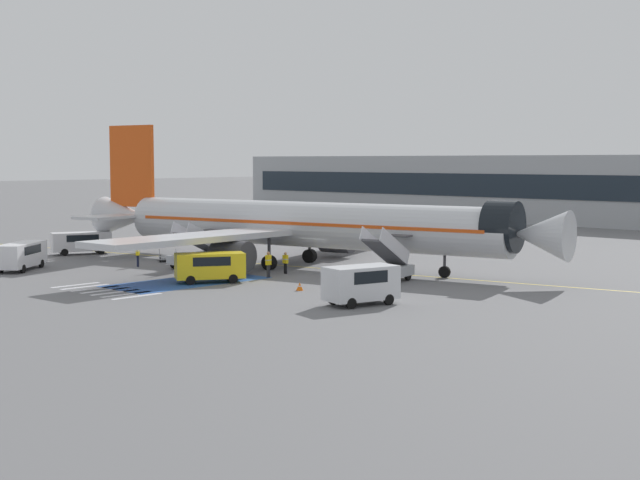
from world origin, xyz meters
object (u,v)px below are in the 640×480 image
object	(u,v)px
ground_crew_1	(268,262)
boarding_stairs_aft	(198,255)
service_van_2	(210,265)
baggage_cart	(168,258)
fuel_tanker	(405,225)
traffic_cone_0	(300,286)
boarding_stairs_forward	(385,268)
ground_crew_2	(285,261)
traffic_cone_1	(238,273)
service_van_3	(81,241)
terminal_building	(623,191)
service_van_1	(21,254)
service_van_0	(361,282)
airliner	(299,224)
ground_crew_0	(138,253)

from	to	relation	value
ground_crew_1	boarding_stairs_aft	bearing A→B (deg)	-95.41
service_van_2	baggage_cart	xyz separation A→B (m)	(-13.08, 6.04, -0.97)
fuel_tanker	traffic_cone_0	world-z (taller)	fuel_tanker
boarding_stairs_forward	ground_crew_2	world-z (taller)	boarding_stairs_forward
ground_crew_2	traffic_cone_0	xyz separation A→B (m)	(6.84, -5.26, -0.65)
ground_crew_1	traffic_cone_1	size ratio (longest dim) A/B	3.42
baggage_cart	boarding_stairs_forward	bearing A→B (deg)	132.26
fuel_tanker	traffic_cone_1	distance (m)	31.84
service_van_3	terminal_building	world-z (taller)	terminal_building
fuel_tanker	terminal_building	bearing A→B (deg)	-10.29
ground_crew_2	boarding_stairs_forward	bearing A→B (deg)	13.28
boarding_stairs_aft	service_van_1	distance (m)	13.37
boarding_stairs_aft	service_van_0	size ratio (longest dim) A/B	1.19
airliner	ground_crew_2	distance (m)	5.07
boarding_stairs_aft	service_van_3	world-z (taller)	boarding_stairs_aft
airliner	terminal_building	world-z (taller)	airliner
service_van_1	ground_crew_1	xyz separation A→B (m)	(16.72, 10.28, -0.17)
baggage_cart	service_van_3	bearing A→B (deg)	-41.33
service_van_3	ground_crew_1	xyz separation A→B (m)	(23.81, 0.87, -0.11)
boarding_stairs_aft	fuel_tanker	world-z (taller)	boarding_stairs_aft
airliner	service_van_2	world-z (taller)	airliner
service_van_1	service_van_2	world-z (taller)	service_van_1
airliner	ground_crew_1	bearing A→B (deg)	14.44
baggage_cart	ground_crew_1	size ratio (longest dim) A/B	1.60
service_van_3	ground_crew_2	size ratio (longest dim) A/B	3.39
baggage_cart	traffic_cone_0	world-z (taller)	baggage_cart
fuel_tanker	boarding_stairs_forward	bearing A→B (deg)	-144.54
airliner	baggage_cart	distance (m)	12.31
ground_crew_1	terminal_building	size ratio (longest dim) A/B	0.01
baggage_cart	traffic_cone_1	distance (m)	12.37
traffic_cone_0	traffic_cone_1	size ratio (longest dim) A/B	0.96
service_van_3	ground_crew_1	distance (m)	23.83
traffic_cone_1	service_van_1	bearing A→B (deg)	-148.67
boarding_stairs_forward	ground_crew_1	world-z (taller)	boarding_stairs_forward
traffic_cone_1	ground_crew_1	bearing A→B (deg)	33.61
service_van_0	terminal_building	bearing A→B (deg)	117.82
baggage_cart	traffic_cone_1	world-z (taller)	baggage_cart
service_van_0	service_van_1	distance (m)	30.12
service_van_2	terminal_building	distance (m)	70.94
service_van_3	ground_crew_0	world-z (taller)	service_van_3
boarding_stairs_aft	ground_crew_0	size ratio (longest dim) A/B	2.95
service_van_3	terminal_building	size ratio (longest dim) A/B	0.04
service_van_2	baggage_cart	size ratio (longest dim) A/B	1.67
fuel_tanker	service_van_0	size ratio (longest dim) A/B	1.85
service_van_1	ground_crew_0	bearing A→B (deg)	-159.80
boarding_stairs_aft	boarding_stairs_forward	bearing A→B (deg)	-0.00
ground_crew_2	fuel_tanker	bearing A→B (deg)	113.14
service_van_1	baggage_cart	bearing A→B (deg)	-141.89
boarding_stairs_aft	terminal_building	world-z (taller)	terminal_building
service_van_2	terminal_building	world-z (taller)	terminal_building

